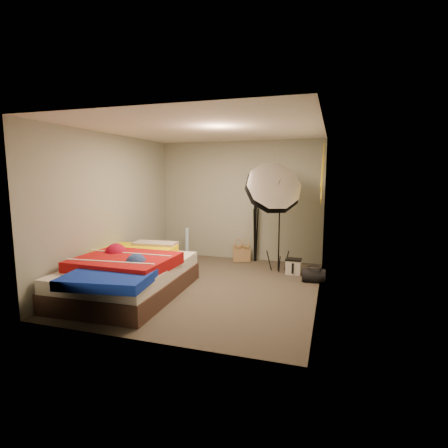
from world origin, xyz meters
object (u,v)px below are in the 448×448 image
at_px(camera_case, 293,267).
at_px(camera_tripod, 255,228).
at_px(bed, 128,274).
at_px(photo_umbrella, 272,190).
at_px(tote_bag, 242,253).
at_px(wrapping_roll, 187,244).
at_px(duffel_bag, 314,275).

height_order(camera_case, camera_tripod, camera_tripod).
bearing_deg(bed, photo_umbrella, 44.18).
xyz_separation_m(photo_umbrella, camera_tripod, (-0.47, 0.79, -0.84)).
relative_size(photo_umbrella, camera_tripod, 1.76).
distance_m(camera_case, camera_tripod, 1.29).
bearing_deg(camera_tripod, camera_case, -40.59).
bearing_deg(tote_bag, camera_case, -52.14).
bearing_deg(photo_umbrella, camera_tripod, 120.92).
relative_size(wrapping_roll, duffel_bag, 1.77).
height_order(wrapping_roll, camera_tripod, camera_tripod).
relative_size(wrapping_roll, camera_case, 2.55).
xyz_separation_m(duffel_bag, photo_umbrella, (-0.79, 0.35, 1.42)).
bearing_deg(photo_umbrella, wrapping_roll, 165.57).
relative_size(camera_case, duffel_bag, 0.69).
height_order(wrapping_roll, camera_case, wrapping_roll).
relative_size(wrapping_roll, photo_umbrella, 0.32).
xyz_separation_m(camera_case, bed, (-2.27, -1.84, 0.18)).
relative_size(duffel_bag, bed, 0.16).
height_order(tote_bag, camera_case, tote_bag).
distance_m(camera_case, duffel_bag, 0.54).
height_order(wrapping_roll, photo_umbrella, photo_umbrella).
height_order(duffel_bag, photo_umbrella, photo_umbrella).
xyz_separation_m(tote_bag, wrapping_roll, (-1.17, -0.15, 0.16)).
distance_m(duffel_bag, bed, 3.04).
bearing_deg(tote_bag, duffel_bag, -57.02).
height_order(tote_bag, camera_tripod, camera_tripod).
height_order(wrapping_roll, bed, wrapping_roll).
bearing_deg(photo_umbrella, duffel_bag, -23.61).
relative_size(duffel_bag, camera_tripod, 0.31).
xyz_separation_m(duffel_bag, bed, (-2.65, -1.46, 0.20)).
distance_m(duffel_bag, photo_umbrella, 1.66).
distance_m(tote_bag, photo_umbrella, 1.67).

